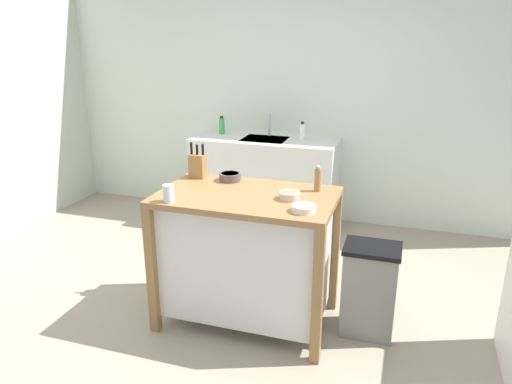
{
  "coord_description": "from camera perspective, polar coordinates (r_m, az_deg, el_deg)",
  "views": [
    {
      "loc": [
        1.1,
        -2.71,
        1.93
      ],
      "look_at": [
        0.14,
        0.28,
        0.88
      ],
      "focal_mm": 33.72,
      "sensor_mm": 36.0,
      "label": 1
    }
  ],
  "objects": [
    {
      "name": "pepper_grinder",
      "position": [
        3.17,
        7.33,
        1.55
      ],
      "size": [
        0.04,
        0.04,
        0.18
      ],
      "color": "#9E7042",
      "rests_on": "kitchen_island"
    },
    {
      "name": "bowl_ceramic_wide",
      "position": [
        3.39,
        -3.1,
        1.83
      ],
      "size": [
        0.15,
        0.15,
        0.05
      ],
      "color": "#564C47",
      "rests_on": "kitchen_island"
    },
    {
      "name": "trash_bin",
      "position": [
        3.31,
        13.29,
        -11.21
      ],
      "size": [
        0.36,
        0.28,
        0.63
      ],
      "color": "slate",
      "rests_on": "ground"
    },
    {
      "name": "ground_plane",
      "position": [
        3.5,
        -3.73,
        -14.93
      ],
      "size": [
        6.24,
        6.24,
        0.0
      ],
      "primitive_type": "plane",
      "color": "gray",
      "rests_on": "ground"
    },
    {
      "name": "bowl_stoneware_deep",
      "position": [
        3.02,
        4.03,
        -0.4
      ],
      "size": [
        0.13,
        0.13,
        0.05
      ],
      "color": "beige",
      "rests_on": "kitchen_island"
    },
    {
      "name": "kitchen_island",
      "position": [
        3.27,
        -1.08,
        -7.07
      ],
      "size": [
        1.15,
        0.7,
        0.93
      ],
      "color": "olive",
      "rests_on": "ground"
    },
    {
      "name": "knife_block",
      "position": [
        3.47,
        -6.93,
        3.19
      ],
      "size": [
        0.11,
        0.09,
        0.25
      ],
      "color": "#9E7042",
      "rests_on": "kitchen_island"
    },
    {
      "name": "sink_counter",
      "position": [
        4.97,
        1.09,
        1.3
      ],
      "size": [
        1.46,
        0.6,
        0.91
      ],
      "color": "silver",
      "rests_on": "ground"
    },
    {
      "name": "sink_faucet",
      "position": [
        4.96,
        1.6,
        7.94
      ],
      "size": [
        0.02,
        0.02,
        0.22
      ],
      "color": "#B7BCC1",
      "rests_on": "sink_counter"
    },
    {
      "name": "bottle_dish_soap",
      "position": [
        5.07,
        -4.08,
        7.86
      ],
      "size": [
        0.06,
        0.06,
        0.19
      ],
      "color": "green",
      "rests_on": "sink_counter"
    },
    {
      "name": "bottle_spray_cleaner",
      "position": [
        4.76,
        5.5,
        7.12
      ],
      "size": [
        0.05,
        0.05,
        0.19
      ],
      "color": "white",
      "rests_on": "sink_counter"
    },
    {
      "name": "wall_back",
      "position": [
        5.06,
        5.18,
        11.34
      ],
      "size": [
        5.24,
        0.1,
        2.6
      ],
      "primitive_type": "cube",
      "color": "silver",
      "rests_on": "ground"
    },
    {
      "name": "bowl_ceramic_small",
      "position": [
        2.82,
        5.7,
        -1.91
      ],
      "size": [
        0.14,
        0.14,
        0.04
      ],
      "color": "silver",
      "rests_on": "kitchen_island"
    },
    {
      "name": "drinking_cup",
      "position": [
        3.0,
        -10.34,
        -0.16
      ],
      "size": [
        0.07,
        0.07,
        0.11
      ],
      "color": "silver",
      "rests_on": "kitchen_island"
    }
  ]
}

